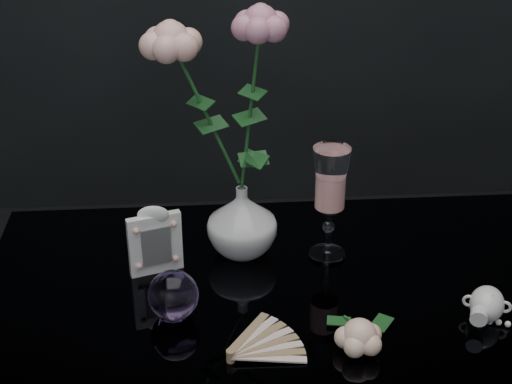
{
  "coord_description": "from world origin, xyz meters",
  "views": [
    {
      "loc": [
        -0.14,
        -1.05,
        1.53
      ],
      "look_at": [
        -0.05,
        0.09,
        0.92
      ],
      "focal_mm": 55.0,
      "sensor_mm": 36.0,
      "label": 1
    }
  ],
  "objects_px": {
    "loose_rose": "(359,336)",
    "wine_glass": "(330,204)",
    "vase": "(242,221)",
    "picture_frame": "(155,239)",
    "paperweight": "(173,295)",
    "pearl_jar": "(487,303)"
  },
  "relations": [
    {
      "from": "loose_rose",
      "to": "wine_glass",
      "type": "bearing_deg",
      "value": 67.07
    },
    {
      "from": "loose_rose",
      "to": "pearl_jar",
      "type": "height_order",
      "value": "pearl_jar"
    },
    {
      "from": "vase",
      "to": "picture_frame",
      "type": "relative_size",
      "value": 1.01
    },
    {
      "from": "loose_rose",
      "to": "pearl_jar",
      "type": "xyz_separation_m",
      "value": [
        0.22,
        0.07,
        0.0
      ]
    },
    {
      "from": "picture_frame",
      "to": "pearl_jar",
      "type": "relative_size",
      "value": 0.66
    },
    {
      "from": "pearl_jar",
      "to": "wine_glass",
      "type": "bearing_deg",
      "value": 159.74
    },
    {
      "from": "vase",
      "to": "wine_glass",
      "type": "bearing_deg",
      "value": -8.63
    },
    {
      "from": "paperweight",
      "to": "pearl_jar",
      "type": "relative_size",
      "value": 0.41
    },
    {
      "from": "wine_glass",
      "to": "loose_rose",
      "type": "relative_size",
      "value": 1.33
    },
    {
      "from": "wine_glass",
      "to": "picture_frame",
      "type": "height_order",
      "value": "wine_glass"
    },
    {
      "from": "wine_glass",
      "to": "pearl_jar",
      "type": "xyz_separation_m",
      "value": [
        0.22,
        -0.2,
        -0.08
      ]
    },
    {
      "from": "picture_frame",
      "to": "paperweight",
      "type": "relative_size",
      "value": 1.6
    },
    {
      "from": "picture_frame",
      "to": "loose_rose",
      "type": "xyz_separation_m",
      "value": [
        0.31,
        -0.24,
        -0.04
      ]
    },
    {
      "from": "paperweight",
      "to": "loose_rose",
      "type": "distance_m",
      "value": 0.3
    },
    {
      "from": "wine_glass",
      "to": "loose_rose",
      "type": "distance_m",
      "value": 0.28
    },
    {
      "from": "vase",
      "to": "pearl_jar",
      "type": "bearing_deg",
      "value": -30.62
    },
    {
      "from": "vase",
      "to": "paperweight",
      "type": "distance_m",
      "value": 0.22
    },
    {
      "from": "paperweight",
      "to": "loose_rose",
      "type": "bearing_deg",
      "value": -20.83
    },
    {
      "from": "vase",
      "to": "paperweight",
      "type": "bearing_deg",
      "value": -123.04
    },
    {
      "from": "pearl_jar",
      "to": "picture_frame",
      "type": "bearing_deg",
      "value": -176.46
    },
    {
      "from": "vase",
      "to": "wine_glass",
      "type": "distance_m",
      "value": 0.16
    },
    {
      "from": "wine_glass",
      "to": "vase",
      "type": "bearing_deg",
      "value": 171.37
    }
  ]
}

